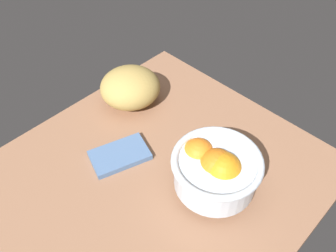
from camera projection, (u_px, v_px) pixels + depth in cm
name	position (u px, v px, depth cm)	size (l,w,h in cm)	color
ground_plane	(153.00, 180.00, 83.36)	(74.11, 66.09, 3.00)	#8F6348
fruit_bowl	(215.00, 169.00, 75.54)	(19.27, 19.27, 11.57)	silver
bread_loaf	(130.00, 87.00, 95.95)	(16.11, 14.92, 10.30)	#AD8F4A
napkin_folded	(120.00, 155.00, 85.56)	(13.54, 8.28, 1.46)	#4D6C99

